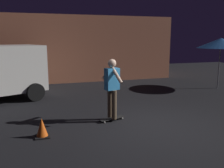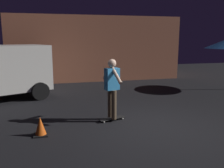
# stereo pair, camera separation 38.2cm
# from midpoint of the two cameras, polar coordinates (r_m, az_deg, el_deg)

# --- Properties ---
(ground_plane) EXTENTS (28.00, 28.00, 0.00)m
(ground_plane) POSITION_cam_midpoint_polar(r_m,az_deg,el_deg) (6.53, 8.73, -9.96)
(ground_plane) COLOR black
(low_building) EXTENTS (9.22, 3.99, 3.45)m
(low_building) POSITION_cam_midpoint_polar(r_m,az_deg,el_deg) (14.72, -7.28, 8.47)
(low_building) COLOR #B76B4C
(low_building) RESTS_ON ground_plane
(patio_umbrella) EXTENTS (2.10, 2.10, 2.30)m
(patio_umbrella) POSITION_cam_midpoint_polar(r_m,az_deg,el_deg) (12.00, 23.43, 8.82)
(patio_umbrella) COLOR slate
(patio_umbrella) RESTS_ON ground_plane
(skateboard_ridden) EXTENTS (0.81, 0.39, 0.07)m
(skateboard_ridden) POSITION_cam_midpoint_polar(r_m,az_deg,el_deg) (6.93, -1.59, -8.11)
(skateboard_ridden) COLOR black
(skateboard_ridden) RESTS_ON ground_plane
(skater) EXTENTS (0.42, 0.97, 1.67)m
(skater) POSITION_cam_midpoint_polar(r_m,az_deg,el_deg) (6.68, -1.64, -0.12)
(skater) COLOR brown
(skater) RESTS_ON skateboard_ridden
(traffic_cone) EXTENTS (0.34, 0.34, 0.46)m
(traffic_cone) POSITION_cam_midpoint_polar(r_m,az_deg,el_deg) (6.06, -17.93, -9.93)
(traffic_cone) COLOR black
(traffic_cone) RESTS_ON ground_plane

